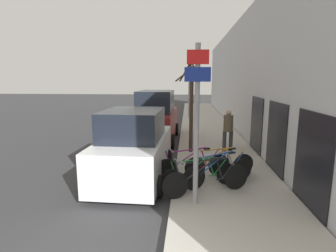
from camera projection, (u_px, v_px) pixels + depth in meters
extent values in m
plane|color=#333335|center=(162.00, 137.00, 14.23)|extent=(80.00, 80.00, 0.00)
cube|color=#ADA89E|center=(207.00, 127.00, 16.77)|extent=(3.20, 32.00, 0.15)
cube|color=#BCBCC1|center=(237.00, 77.00, 16.08)|extent=(0.20, 32.00, 6.50)
cube|color=black|center=(312.00, 161.00, 5.97)|extent=(0.03, 1.73, 2.24)
cube|color=black|center=(276.00, 137.00, 8.41)|extent=(0.03, 1.73, 2.24)
cube|color=black|center=(256.00, 124.00, 10.84)|extent=(0.03, 1.73, 2.24)
cylinder|color=#939399|center=(196.00, 127.00, 6.01)|extent=(0.12, 0.12, 3.74)
cube|color=red|center=(198.00, 57.00, 5.67)|extent=(0.48, 0.02, 0.31)
cube|color=navy|center=(198.00, 74.00, 5.73)|extent=(0.58, 0.02, 0.31)
cylinder|color=black|center=(175.00, 186.00, 6.51)|extent=(0.66, 0.31, 0.70)
cylinder|color=black|center=(236.00, 177.00, 7.06)|extent=(0.66, 0.31, 0.70)
cylinder|color=black|center=(200.00, 170.00, 6.66)|extent=(0.91, 0.42, 0.57)
cylinder|color=black|center=(203.00, 161.00, 6.64)|extent=(1.06, 0.48, 0.09)
cylinder|color=black|center=(219.00, 169.00, 6.85)|extent=(0.21, 0.12, 0.50)
cylinder|color=black|center=(226.00, 178.00, 6.96)|extent=(0.58, 0.27, 0.08)
cylinder|color=black|center=(229.00, 168.00, 6.95)|extent=(0.43, 0.21, 0.56)
cylinder|color=black|center=(179.00, 174.00, 6.48)|extent=(0.20, 0.11, 0.60)
cube|color=black|center=(223.00, 159.00, 6.83)|extent=(0.22, 0.15, 0.04)
cylinder|color=#99999E|center=(182.00, 162.00, 6.46)|extent=(0.20, 0.41, 0.02)
cylinder|color=black|center=(171.00, 180.00, 6.94)|extent=(0.59, 0.26, 0.62)
cylinder|color=black|center=(227.00, 174.00, 7.42)|extent=(0.59, 0.26, 0.62)
cylinder|color=#197233|center=(193.00, 168.00, 7.07)|extent=(0.88, 0.38, 0.51)
cylinder|color=#197233|center=(196.00, 160.00, 7.06)|extent=(1.02, 0.43, 0.08)
cylinder|color=#197233|center=(211.00, 167.00, 7.23)|extent=(0.20, 0.11, 0.45)
cylinder|color=#197233|center=(217.00, 174.00, 7.33)|extent=(0.55, 0.24, 0.08)
cylinder|color=#197233|center=(220.00, 166.00, 7.32)|extent=(0.42, 0.19, 0.50)
cylinder|color=#197233|center=(174.00, 171.00, 6.92)|extent=(0.20, 0.10, 0.54)
cube|color=black|center=(214.00, 158.00, 7.21)|extent=(0.22, 0.15, 0.04)
cylinder|color=#99999E|center=(177.00, 161.00, 6.89)|extent=(0.18, 0.42, 0.02)
cylinder|color=black|center=(194.00, 178.00, 7.03)|extent=(0.62, 0.37, 0.69)
cylinder|color=black|center=(242.00, 169.00, 7.72)|extent=(0.62, 0.37, 0.69)
cylinder|color=#1E4799|center=(214.00, 163.00, 7.23)|extent=(0.82, 0.49, 0.56)
cylinder|color=#1E4799|center=(216.00, 155.00, 7.22)|extent=(0.95, 0.56, 0.09)
cylinder|color=#1E4799|center=(229.00, 162.00, 7.46)|extent=(0.19, 0.13, 0.49)
cylinder|color=#1E4799|center=(235.00, 170.00, 7.59)|extent=(0.52, 0.31, 0.08)
cylinder|color=#1E4799|center=(237.00, 161.00, 7.58)|extent=(0.39, 0.24, 0.55)
cylinder|color=#1E4799|center=(197.00, 167.00, 7.01)|extent=(0.19, 0.12, 0.59)
cube|color=black|center=(232.00, 153.00, 7.45)|extent=(0.21, 0.17, 0.04)
cylinder|color=#99999E|center=(200.00, 156.00, 7.00)|extent=(0.24, 0.40, 0.02)
cylinder|color=black|center=(166.00, 171.00, 7.59)|extent=(0.66, 0.28, 0.69)
cylinder|color=black|center=(219.00, 165.00, 8.07)|extent=(0.66, 0.28, 0.69)
cylinder|color=#8C1E72|center=(186.00, 158.00, 7.71)|extent=(0.91, 0.38, 0.57)
cylinder|color=#8C1E72|center=(189.00, 150.00, 7.69)|extent=(1.05, 0.44, 0.09)
cylinder|color=#8C1E72|center=(204.00, 157.00, 7.88)|extent=(0.20, 0.11, 0.50)
cylinder|color=#8C1E72|center=(210.00, 165.00, 7.98)|extent=(0.57, 0.24, 0.08)
cylinder|color=#8C1E72|center=(213.00, 157.00, 7.97)|extent=(0.43, 0.19, 0.55)
cylinder|color=#8C1E72|center=(168.00, 161.00, 7.56)|extent=(0.20, 0.10, 0.60)
cube|color=black|center=(207.00, 149.00, 7.85)|extent=(0.22, 0.15, 0.04)
cylinder|color=#99999E|center=(171.00, 150.00, 7.53)|extent=(0.18, 0.42, 0.02)
cylinder|color=black|center=(195.00, 167.00, 7.92)|extent=(0.63, 0.21, 0.65)
cylinder|color=black|center=(244.00, 164.00, 8.24)|extent=(0.63, 0.21, 0.65)
cylinder|color=orange|center=(214.00, 157.00, 7.99)|extent=(0.87, 0.28, 0.53)
cylinder|color=orange|center=(217.00, 149.00, 7.97)|extent=(1.01, 0.32, 0.08)
cylinder|color=orange|center=(230.00, 156.00, 8.10)|extent=(0.20, 0.09, 0.47)
cylinder|color=orange|center=(235.00, 164.00, 8.18)|extent=(0.55, 0.18, 0.08)
cylinder|color=orange|center=(238.00, 157.00, 8.16)|extent=(0.41, 0.14, 0.52)
cylinder|color=orange|center=(198.00, 158.00, 7.89)|extent=(0.19, 0.08, 0.56)
cube|color=black|center=(232.00, 149.00, 8.07)|extent=(0.21, 0.13, 0.04)
cylinder|color=#99999E|center=(200.00, 150.00, 7.86)|extent=(0.14, 0.43, 0.02)
cube|color=silver|center=(135.00, 155.00, 8.24)|extent=(1.98, 4.20, 1.17)
cube|color=black|center=(133.00, 124.00, 7.89)|extent=(1.74, 2.20, 0.86)
cylinder|color=black|center=(118.00, 156.00, 9.67)|extent=(0.24, 0.61, 0.60)
cylinder|color=black|center=(168.00, 158.00, 9.48)|extent=(0.24, 0.61, 0.60)
cylinder|color=black|center=(91.00, 183.00, 7.15)|extent=(0.24, 0.61, 0.60)
cylinder|color=black|center=(159.00, 186.00, 6.96)|extent=(0.24, 0.61, 0.60)
cube|color=maroon|center=(157.00, 124.00, 13.25)|extent=(1.90, 4.76, 1.34)
cube|color=black|center=(156.00, 101.00, 12.85)|extent=(1.67, 2.49, 1.03)
cylinder|color=black|center=(144.00, 129.00, 14.86)|extent=(0.23, 0.67, 0.67)
cylinder|color=black|center=(176.00, 129.00, 14.69)|extent=(0.23, 0.67, 0.67)
cylinder|color=black|center=(133.00, 141.00, 11.99)|extent=(0.23, 0.67, 0.67)
cylinder|color=black|center=(172.00, 141.00, 11.82)|extent=(0.23, 0.67, 0.67)
cylinder|color=#333338|center=(224.00, 141.00, 10.84)|extent=(0.16, 0.16, 0.84)
cylinder|color=#333338|center=(231.00, 141.00, 10.92)|extent=(0.16, 0.16, 0.84)
cylinder|color=brown|center=(228.00, 123.00, 10.75)|extent=(0.39, 0.39, 0.67)
sphere|color=tan|center=(229.00, 112.00, 10.67)|extent=(0.23, 0.23, 0.23)
cylinder|color=#3D2D23|center=(191.00, 117.00, 10.62)|extent=(0.16, 0.16, 2.88)
cylinder|color=#3D2D23|center=(189.00, 71.00, 10.98)|extent=(0.30, 1.40, 0.84)
cylinder|color=#3D2D23|center=(192.00, 74.00, 10.03)|extent=(0.09, 0.64, 0.60)
cylinder|color=#3D2D23|center=(197.00, 72.00, 10.34)|extent=(0.49, 0.16, 0.71)
cylinder|color=#3D2D23|center=(184.00, 75.00, 10.61)|extent=(0.72, 0.59, 0.54)
cylinder|color=#3D2D23|center=(186.00, 71.00, 10.87)|extent=(0.57, 1.18, 0.87)
cylinder|color=#939399|center=(189.00, 88.00, 20.06)|extent=(0.10, 0.10, 4.50)
cube|color=black|center=(189.00, 64.00, 19.64)|extent=(0.20, 0.16, 0.64)
sphere|color=red|center=(189.00, 62.00, 19.52)|extent=(0.11, 0.11, 0.11)
sphere|color=orange|center=(189.00, 64.00, 19.55)|extent=(0.11, 0.11, 0.11)
sphere|color=green|center=(189.00, 67.00, 19.59)|extent=(0.11, 0.11, 0.11)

